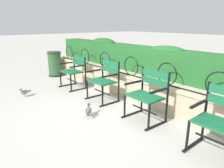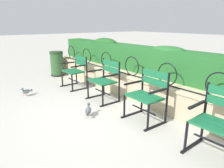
{
  "view_description": "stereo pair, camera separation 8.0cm",
  "coord_description": "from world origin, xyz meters",
  "px_view_note": "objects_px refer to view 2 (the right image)",
  "views": [
    {
      "loc": [
        2.82,
        -2.2,
        1.63
      ],
      "look_at": [
        0.0,
        0.12,
        0.55
      ],
      "focal_mm": 32.85,
      "sensor_mm": 36.0,
      "label": 1
    },
    {
      "loc": [
        2.87,
        -2.14,
        1.63
      ],
      "look_at": [
        0.0,
        0.12,
        0.55
      ],
      "focal_mm": 32.85,
      "sensor_mm": 36.0,
      "label": 2
    }
  ],
  "objects_px": {
    "trash_bin": "(57,64)",
    "park_chair_centre_left": "(105,79)",
    "pigeon_far_side": "(26,91)",
    "park_chair_rightmost": "(219,121)",
    "pigeon_near_chairs": "(88,110)",
    "park_chair_leftmost": "(76,70)",
    "park_chair_centre_right": "(147,94)"
  },
  "relations": [
    {
      "from": "trash_bin",
      "to": "pigeon_far_side",
      "type": "bearing_deg",
      "value": -45.01
    },
    {
      "from": "park_chair_centre_right",
      "to": "pigeon_far_side",
      "type": "distance_m",
      "value": 2.91
    },
    {
      "from": "park_chair_centre_left",
      "to": "pigeon_near_chairs",
      "type": "xyz_separation_m",
      "value": [
        0.49,
        -0.74,
        -0.36
      ]
    },
    {
      "from": "park_chair_centre_left",
      "to": "pigeon_far_side",
      "type": "bearing_deg",
      "value": -135.79
    },
    {
      "from": "park_chair_rightmost",
      "to": "park_chair_leftmost",
      "type": "bearing_deg",
      "value": 179.88
    },
    {
      "from": "pigeon_near_chairs",
      "to": "park_chair_rightmost",
      "type": "bearing_deg",
      "value": 19.23
    },
    {
      "from": "park_chair_rightmost",
      "to": "pigeon_far_side",
      "type": "xyz_separation_m",
      "value": [
        -3.81,
        -1.25,
        -0.35
      ]
    },
    {
      "from": "park_chair_centre_left",
      "to": "trash_bin",
      "type": "height_order",
      "value": "park_chair_centre_left"
    },
    {
      "from": "park_chair_leftmost",
      "to": "trash_bin",
      "type": "distance_m",
      "value": 1.51
    },
    {
      "from": "trash_bin",
      "to": "pigeon_near_chairs",
      "type": "bearing_deg",
      "value": -14.5
    },
    {
      "from": "park_chair_centre_left",
      "to": "pigeon_far_side",
      "type": "relative_size",
      "value": 3.11
    },
    {
      "from": "park_chair_leftmost",
      "to": "trash_bin",
      "type": "height_order",
      "value": "park_chair_leftmost"
    },
    {
      "from": "park_chair_rightmost",
      "to": "pigeon_far_side",
      "type": "height_order",
      "value": "park_chair_rightmost"
    },
    {
      "from": "park_chair_centre_left",
      "to": "trash_bin",
      "type": "relative_size",
      "value": 1.13
    },
    {
      "from": "park_chair_leftmost",
      "to": "pigeon_near_chairs",
      "type": "relative_size",
      "value": 3.22
    },
    {
      "from": "trash_bin",
      "to": "park_chair_centre_left",
      "type": "bearing_deg",
      "value": -1.9
    },
    {
      "from": "park_chair_rightmost",
      "to": "trash_bin",
      "type": "distance_m",
      "value": 5.21
    },
    {
      "from": "park_chair_centre_left",
      "to": "park_chair_rightmost",
      "type": "relative_size",
      "value": 1.0
    },
    {
      "from": "park_chair_leftmost",
      "to": "park_chair_centre_left",
      "type": "bearing_deg",
      "value": 2.05
    },
    {
      "from": "park_chair_centre_left",
      "to": "park_chair_rightmost",
      "type": "distance_m",
      "value": 2.47
    },
    {
      "from": "pigeon_near_chairs",
      "to": "trash_bin",
      "type": "distance_m",
      "value": 3.34
    },
    {
      "from": "park_chair_centre_left",
      "to": "park_chair_centre_right",
      "type": "height_order",
      "value": "park_chair_centre_right"
    },
    {
      "from": "pigeon_far_side",
      "to": "park_chair_centre_left",
      "type": "bearing_deg",
      "value": 44.21
    },
    {
      "from": "park_chair_centre_right",
      "to": "trash_bin",
      "type": "height_order",
      "value": "park_chair_centre_right"
    },
    {
      "from": "park_chair_rightmost",
      "to": "pigeon_near_chairs",
      "type": "xyz_separation_m",
      "value": [
        -1.98,
        -0.69,
        -0.35
      ]
    },
    {
      "from": "park_chair_centre_left",
      "to": "park_chair_centre_right",
      "type": "relative_size",
      "value": 1.0
    },
    {
      "from": "park_chair_leftmost",
      "to": "park_chair_centre_left",
      "type": "distance_m",
      "value": 1.24
    },
    {
      "from": "park_chair_centre_left",
      "to": "trash_bin",
      "type": "distance_m",
      "value": 2.74
    },
    {
      "from": "pigeon_far_side",
      "to": "pigeon_near_chairs",
      "type": "bearing_deg",
      "value": 17.05
    },
    {
      "from": "trash_bin",
      "to": "park_chair_leftmost",
      "type": "bearing_deg",
      "value": -5.16
    },
    {
      "from": "park_chair_leftmost",
      "to": "pigeon_near_chairs",
      "type": "height_order",
      "value": "park_chair_leftmost"
    },
    {
      "from": "park_chair_centre_left",
      "to": "trash_bin",
      "type": "xyz_separation_m",
      "value": [
        -2.73,
        0.09,
        -0.1
      ]
    }
  ]
}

